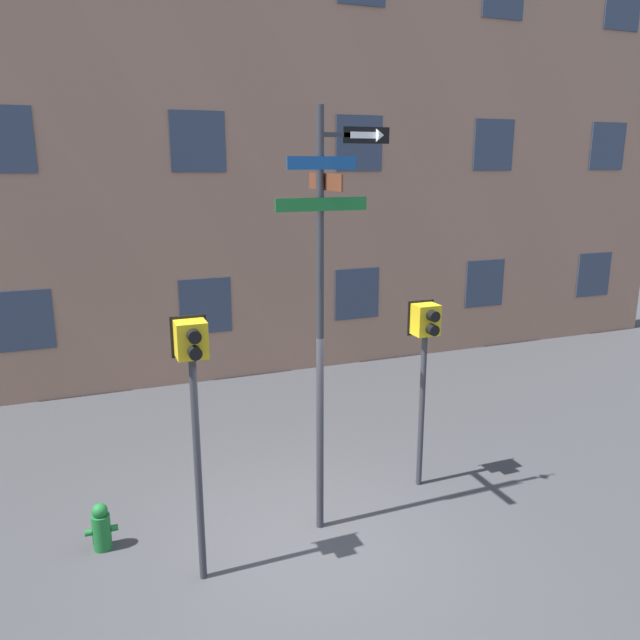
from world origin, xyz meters
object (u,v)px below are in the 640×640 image
object	(u,v)px
fire_hydrant	(101,527)
street_sign_pole	(325,292)
pedestrian_signal_left	(193,382)
pedestrian_signal_right	(425,343)

from	to	relation	value
fire_hydrant	street_sign_pole	bearing A→B (deg)	-10.91
pedestrian_signal_left	fire_hydrant	size ratio (longest dim) A/B	5.03
pedestrian_signal_left	fire_hydrant	distance (m)	2.48
street_sign_pole	pedestrian_signal_left	bearing A→B (deg)	-164.04
fire_hydrant	pedestrian_signal_left	bearing A→B (deg)	-43.78
pedestrian_signal_left	street_sign_pole	bearing A→B (deg)	15.96
street_sign_pole	fire_hydrant	distance (m)	3.87
street_sign_pole	fire_hydrant	world-z (taller)	street_sign_pole
pedestrian_signal_right	pedestrian_signal_left	bearing A→B (deg)	-163.76
street_sign_pole	pedestrian_signal_right	distance (m)	1.96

